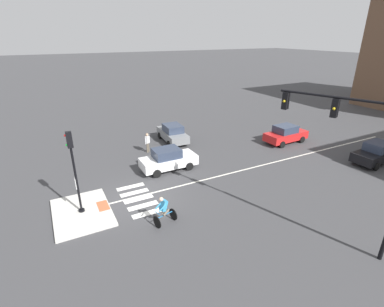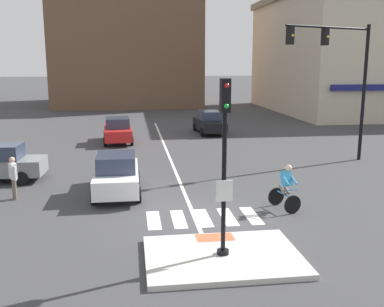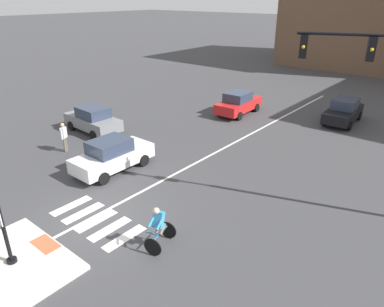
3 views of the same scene
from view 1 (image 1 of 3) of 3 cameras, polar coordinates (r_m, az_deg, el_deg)
The scene contains 17 objects.
ground_plane at distance 17.94m, azimuth -10.34°, elevation -8.82°, with size 300.00×300.00×0.00m, color #3D3D3F.
traffic_island at distance 17.43m, azimuth -21.04°, elevation -10.85°, with size 4.15×3.02×0.15m, color beige.
tactile_pad_front at distance 17.48m, azimuth -17.29°, elevation -9.89°, with size 1.10×0.60×0.01m, color #DB5B38.
signal_pole at distance 16.10m, azimuth -22.48°, elevation -2.25°, with size 0.44×0.38×4.65m.
crosswalk_stripe_a at distance 19.33m, azimuth -12.13°, elevation -6.50°, with size 0.44×1.80×0.01m, color silver.
crosswalk_stripe_b at distance 18.62m, azimuth -11.39°, elevation -7.64°, with size 0.44×1.80×0.01m, color silver.
crosswalk_stripe_c at distance 17.92m, azimuth -10.59°, elevation -8.87°, with size 0.44×1.80×0.01m, color silver.
crosswalk_stripe_d at distance 17.23m, azimuth -9.72°, elevation -10.20°, with size 0.44×1.80×0.01m, color silver.
crosswalk_stripe_e at distance 16.55m, azimuth -8.77°, elevation -11.63°, with size 0.44×1.80×0.01m, color silver.
lane_centre_line at distance 22.66m, azimuth 14.17°, elevation -2.17°, with size 0.14×28.00×0.01m, color silver.
traffic_light_mast at distance 13.86m, azimuth 30.81°, elevation 1.03°, with size 5.22×2.23×7.06m.
car_black_eastbound_distant at distance 26.21m, azimuth 32.80°, elevation 0.11°, with size 2.03×4.19×1.64m.
car_red_westbound_distant at distance 27.58m, azimuth 18.14°, elevation 3.69°, with size 1.99×4.17×1.64m.
car_grey_cross_left at distance 26.52m, azimuth -3.89°, elevation 4.05°, with size 4.17×1.98×1.64m.
car_white_westbound_near at distance 20.99m, azimuth -4.77°, elevation -1.15°, with size 1.85×4.10×1.64m.
cyclist at distance 15.14m, azimuth -5.60°, elevation -11.12°, with size 0.91×1.22×1.68m.
pedestrian_at_curb_left at distance 24.24m, azimuth -8.86°, elevation 2.43°, with size 0.37×0.49×1.67m.
Camera 1 is at (14.78, -4.16, 9.27)m, focal length 26.80 mm.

